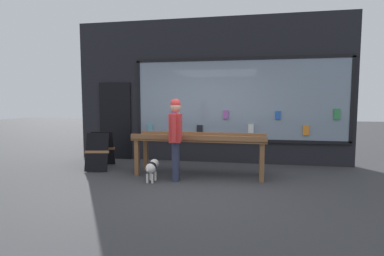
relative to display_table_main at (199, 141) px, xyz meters
name	(u,v)px	position (x,y,z in m)	size (l,w,h in m)	color
ground_plane	(192,186)	(0.00, -0.85, -0.73)	(40.00, 40.00, 0.00)	#38383A
shopfront_facade	(210,92)	(0.03, 1.54, 1.09)	(7.14, 0.29, 3.71)	black
display_table_main	(199,141)	(0.00, 0.00, 0.00)	(2.83, 0.75, 0.90)	brown
person_browsing	(176,133)	(-0.39, -0.50, 0.22)	(0.27, 0.65, 1.64)	#2D334C
small_dog	(152,167)	(-0.84, -0.64, -0.45)	(0.22, 0.56, 0.41)	white
sandwich_board_sign	(100,150)	(-2.40, 0.21, -0.29)	(0.66, 0.91, 0.85)	black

